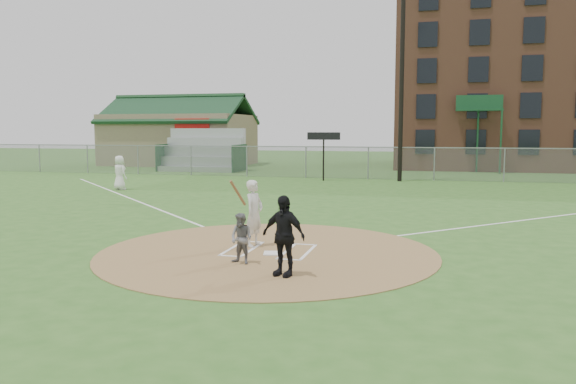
% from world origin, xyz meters
% --- Properties ---
extents(ground, '(140.00, 140.00, 0.00)m').
position_xyz_m(ground, '(0.00, 0.00, 0.00)').
color(ground, '#326121').
rests_on(ground, ground).
extents(dirt_circle, '(8.40, 8.40, 0.02)m').
position_xyz_m(dirt_circle, '(0.00, 0.00, 0.01)').
color(dirt_circle, '#9B7849').
rests_on(dirt_circle, ground).
extents(home_plate, '(0.55, 0.55, 0.03)m').
position_xyz_m(home_plate, '(0.20, -0.24, 0.04)').
color(home_plate, white).
rests_on(home_plate, dirt_circle).
extents(foul_line_first, '(17.04, 17.04, 0.01)m').
position_xyz_m(foul_line_first, '(9.00, 9.00, 0.01)').
color(foul_line_first, white).
rests_on(foul_line_first, ground).
extents(foul_line_third, '(17.04, 17.04, 0.01)m').
position_xyz_m(foul_line_third, '(-9.00, 9.00, 0.01)').
color(foul_line_third, white).
rests_on(foul_line_third, ground).
extents(catcher, '(0.67, 0.58, 1.15)m').
position_xyz_m(catcher, '(-0.21, -1.39, 0.60)').
color(catcher, slate).
rests_on(catcher, dirt_circle).
extents(umpire, '(1.06, 0.67, 1.68)m').
position_xyz_m(umpire, '(0.98, -2.16, 0.86)').
color(umpire, black).
rests_on(umpire, dirt_circle).
extents(ondeck_player, '(1.01, 0.87, 1.75)m').
position_xyz_m(ondeck_player, '(-11.62, 12.41, 0.87)').
color(ondeck_player, white).
rests_on(ondeck_player, ground).
extents(batters_boxes, '(2.08, 1.88, 0.01)m').
position_xyz_m(batters_boxes, '(0.00, 0.15, 0.03)').
color(batters_boxes, white).
rests_on(batters_boxes, dirt_circle).
extents(batter_at_plate, '(0.72, 1.05, 1.78)m').
position_xyz_m(batter_at_plate, '(-0.53, 0.53, 0.89)').
color(batter_at_plate, silver).
rests_on(batter_at_plate, dirt_circle).
extents(outfield_fence, '(56.08, 0.08, 2.03)m').
position_xyz_m(outfield_fence, '(0.00, 22.00, 1.02)').
color(outfield_fence, slate).
rests_on(outfield_fence, ground).
extents(bleachers, '(6.08, 3.20, 3.20)m').
position_xyz_m(bleachers, '(-13.00, 26.20, 1.59)').
color(bleachers, '#B7BABF').
rests_on(bleachers, ground).
extents(clubhouse, '(12.20, 8.71, 6.23)m').
position_xyz_m(clubhouse, '(-18.00, 32.99, 2.39)').
color(clubhouse, gray).
rests_on(clubhouse, ground).
extents(light_pole, '(1.20, 0.30, 12.22)m').
position_xyz_m(light_pole, '(2.00, 21.00, 6.61)').
color(light_pole, black).
rests_on(light_pole, ground).
extents(scoreboard_sign, '(2.00, 0.10, 2.93)m').
position_xyz_m(scoreboard_sign, '(-2.50, 20.20, 2.39)').
color(scoreboard_sign, black).
rests_on(scoreboard_sign, ground).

